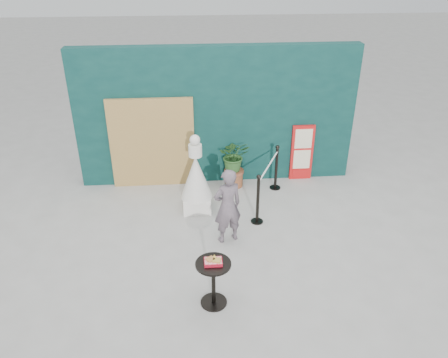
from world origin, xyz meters
The scene contains 10 objects.
ground centered at (0.00, 0.00, 0.00)m, with size 60.00×60.00×0.00m, color #ADAAA5.
back_wall centered at (0.00, 3.15, 1.50)m, with size 6.00×0.30×3.00m, color #0A2D2C.
bamboo_fence centered at (-1.40, 2.94, 1.00)m, with size 1.80×0.08×2.00m, color tan.
woman centered at (0.02, 0.72, 0.72)m, with size 0.52×0.34×1.43m, color slate.
menu_board centered at (1.90, 2.95, 0.65)m, with size 0.50×0.07×1.30m.
statue centered at (-0.50, 1.81, 0.67)m, with size 0.64×0.64×1.63m.
cafe_table centered at (-0.32, -0.86, 0.50)m, with size 0.52×0.52×0.75m.
food_basket centered at (-0.32, -0.86, 0.79)m, with size 0.26×0.19×0.11m.
planter centered at (0.35, 2.75, 0.64)m, with size 0.65×0.56×1.10m.
stanchion_barrier centered at (0.95, 1.90, 0.49)m, with size 0.84×1.54×1.03m.
Camera 1 is at (-0.58, -5.77, 4.74)m, focal length 35.00 mm.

